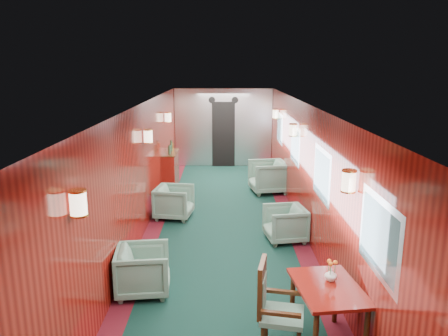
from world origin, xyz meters
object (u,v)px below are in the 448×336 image
side_chair (273,304)px  armchair_left_far (174,202)px  credenza (171,170)px  armchair_right_far (268,177)px  dining_table (328,296)px  armchair_right_near (285,224)px  armchair_left_near (143,270)px

side_chair → armchair_left_far: size_ratio=1.44×
credenza → armchair_left_far: (0.32, -2.13, -0.16)m
armchair_left_far → armchair_right_far: size_ratio=0.84×
credenza → armchair_right_far: (2.43, -0.28, -0.10)m
dining_table → armchair_right_far: armchair_right_far is taller
dining_table → armchair_right_near: bearing=83.6°
credenza → armchair_left_near: (0.22, -5.18, -0.16)m
credenza → armchair_left_near: credenza is taller
side_chair → armchair_left_far: side_chair is taller
credenza → armchair_left_far: credenza is taller
side_chair → credenza: bearing=117.9°
side_chair → armchair_left_near: bearing=153.6°
armchair_left_near → armchair_right_near: size_ratio=1.05×
armchair_right_near → dining_table: bearing=-8.5°
dining_table → credenza: size_ratio=0.84×
dining_table → armchair_left_far: dining_table is taller
credenza → armchair_right_far: size_ratio=1.43×
armchair_left_far → side_chair: bearing=-151.9°
side_chair → armchair_right_far: size_ratio=1.22×
side_chair → armchair_right_far: side_chair is taller
armchair_right_near → armchair_right_far: bearing=170.6°
armchair_left_far → armchair_right_far: armchair_right_far is taller
dining_table → armchair_right_near: size_ratio=1.50×
credenza → side_chair: bearing=-74.0°
armchair_left_near → armchair_right_far: armchair_right_far is taller
dining_table → armchair_left_near: dining_table is taller
side_chair → dining_table: bearing=22.8°
armchair_left_far → dining_table: bearing=-144.4°
armchair_right_far → armchair_left_far: bearing=-58.1°
armchair_right_near → credenza: bearing=-153.2°
armchair_left_near → armchair_right_near: bearing=-56.8°
armchair_left_far → armchair_right_near: 2.44m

